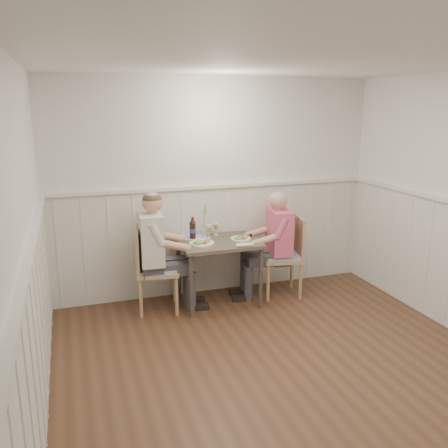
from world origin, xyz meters
name	(u,v)px	position (x,y,z in m)	size (l,w,h in m)	color
ground_plane	(297,384)	(0.00, 0.00, 0.00)	(4.50, 4.50, 0.00)	#4C2E1D
room_shell	(304,207)	(0.00, 0.00, 1.52)	(4.04, 4.54, 2.60)	white
wainscot	(266,279)	(0.00, 0.69, 0.69)	(4.00, 4.49, 1.34)	beige
dining_table	(219,249)	(-0.10, 1.84, 0.65)	(0.92, 0.70, 0.75)	#504138
chair_right	(286,253)	(0.76, 1.82, 0.53)	(0.54, 0.54, 0.98)	#A48755
chair_left	(152,266)	(-0.87, 1.86, 0.52)	(0.52, 0.52, 0.97)	#A48755
man_in_pink	(276,252)	(0.61, 1.81, 0.55)	(0.65, 0.45, 1.32)	#3F3F47
diner_cream	(156,262)	(-0.84, 1.82, 0.58)	(0.66, 0.46, 1.39)	#3F3F47
plate_man	(241,238)	(0.17, 1.82, 0.77)	(0.24, 0.24, 0.06)	white
plate_diner	(201,242)	(-0.33, 1.77, 0.77)	(0.28, 0.28, 0.07)	white
beer_glass_a	(216,227)	(-0.04, 2.10, 0.85)	(0.06, 0.06, 0.15)	silver
beer_glass_b	(209,229)	(-0.16, 2.00, 0.86)	(0.06, 0.06, 0.16)	silver
beer_bottle	(193,229)	(-0.35, 2.02, 0.87)	(0.07, 0.07, 0.26)	black
rolled_napkin	(245,245)	(0.11, 1.53, 0.77)	(0.20, 0.06, 0.04)	white
grass_vase	(204,221)	(-0.20, 2.10, 0.93)	(0.05, 0.05, 0.41)	silver
gingham_mat	(193,237)	(-0.33, 2.08, 0.75)	(0.39, 0.35, 0.01)	#6479AF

